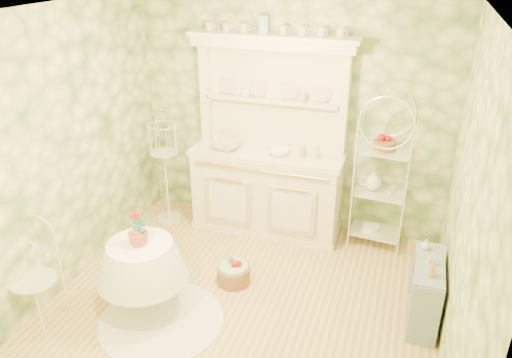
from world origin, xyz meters
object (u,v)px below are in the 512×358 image
(round_table, at_px, (143,274))
(birdcage_stand, at_px, (165,168))
(cafe_chair, at_px, (33,277))
(kitchen_dresser, at_px, (267,140))
(bakers_rack, at_px, (382,167))
(floor_basket, at_px, (234,272))
(side_shelf, at_px, (425,294))

(round_table, distance_m, birdcage_stand, 1.72)
(cafe_chair, bearing_deg, kitchen_dresser, 55.83)
(kitchen_dresser, relative_size, round_table, 2.98)
(bakers_rack, bearing_deg, kitchen_dresser, -170.12)
(bakers_rack, xyz_separation_m, floor_basket, (-1.28, -1.23, -0.83))
(bakers_rack, height_order, round_table, bakers_rack)
(round_table, distance_m, cafe_chair, 0.95)
(kitchen_dresser, height_order, floor_basket, kitchen_dresser)
(round_table, xyz_separation_m, floor_basket, (0.66, 0.63, -0.26))
(cafe_chair, bearing_deg, bakers_rack, 39.44)
(cafe_chair, bearing_deg, birdcage_stand, 82.34)
(cafe_chair, height_order, birdcage_stand, birdcage_stand)
(bakers_rack, relative_size, cafe_chair, 1.96)
(bakers_rack, distance_m, round_table, 2.74)
(kitchen_dresser, xyz_separation_m, cafe_chair, (-1.48, -2.23, -0.66))
(bakers_rack, distance_m, birdcage_stand, 2.53)
(side_shelf, xyz_separation_m, floor_basket, (-1.84, -0.02, -0.15))
(bakers_rack, bearing_deg, cafe_chair, -134.05)
(side_shelf, distance_m, cafe_chair, 3.51)
(cafe_chair, bearing_deg, floor_basket, 35.96)
(bakers_rack, distance_m, side_shelf, 1.49)
(birdcage_stand, xyz_separation_m, floor_basket, (1.22, -0.96, -0.59))
(birdcage_stand, relative_size, floor_basket, 3.69)
(kitchen_dresser, distance_m, cafe_chair, 2.76)
(cafe_chair, xyz_separation_m, floor_basket, (1.48, 1.10, -0.36))
(side_shelf, xyz_separation_m, cafe_chair, (-3.32, -1.12, 0.21))
(cafe_chair, distance_m, birdcage_stand, 2.08)
(side_shelf, bearing_deg, bakers_rack, 107.37)
(cafe_chair, relative_size, floor_basket, 2.53)
(side_shelf, relative_size, round_table, 0.84)
(kitchen_dresser, bearing_deg, birdcage_stand, -171.74)
(cafe_chair, bearing_deg, side_shelf, 18.02)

